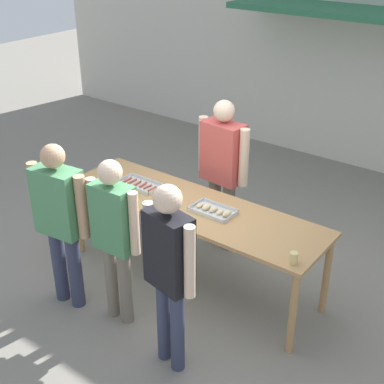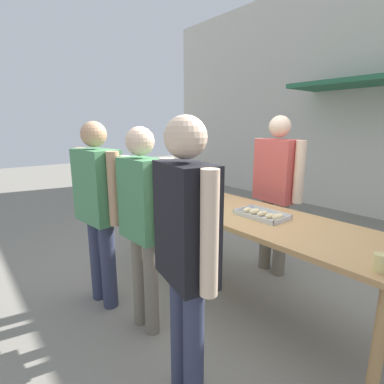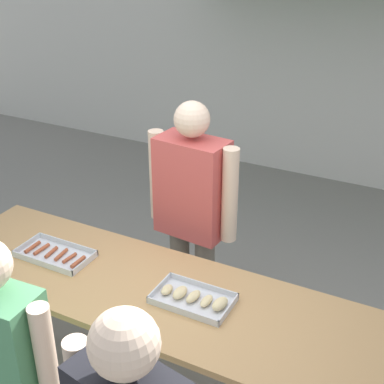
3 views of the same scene
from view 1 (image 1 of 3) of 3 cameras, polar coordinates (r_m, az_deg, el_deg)
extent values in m
plane|color=gray|center=(5.96, 0.00, -9.17)|extent=(24.00, 24.00, 0.00)
cube|color=beige|center=(8.44, 17.35, 17.38)|extent=(12.00, 0.12, 4.50)
cube|color=#2D704C|center=(7.91, 15.99, 18.06)|extent=(3.20, 1.00, 0.08)
cube|color=tan|center=(5.47, 0.00, -1.58)|extent=(2.88, 0.84, 0.04)
cylinder|color=tan|center=(6.31, -12.01, -2.80)|extent=(0.07, 0.07, 0.88)
cylinder|color=tan|center=(4.90, 10.70, -12.61)|extent=(0.07, 0.07, 0.88)
cylinder|color=tan|center=(6.72, -7.59, -0.41)|extent=(0.07, 0.07, 0.88)
cylinder|color=tan|center=(5.42, 14.16, -8.59)|extent=(0.07, 0.07, 0.88)
cube|color=silver|center=(5.88, -5.59, 0.70)|extent=(0.48, 0.26, 0.01)
cube|color=silver|center=(5.79, -6.43, 0.45)|extent=(0.48, 0.01, 0.03)
cube|color=silver|center=(5.95, -4.80, 1.32)|extent=(0.48, 0.01, 0.03)
cube|color=silver|center=(6.01, -7.27, 1.49)|extent=(0.01, 0.26, 0.03)
cube|color=silver|center=(5.73, -3.85, 0.26)|extent=(0.01, 0.26, 0.03)
cylinder|color=#A34C2D|center=(5.98, -6.95, 1.28)|extent=(0.03, 0.13, 0.02)
cylinder|color=#A34C2D|center=(5.94, -6.39, 1.14)|extent=(0.03, 0.13, 0.02)
cylinder|color=#A34C2D|center=(5.89, -5.83, 0.93)|extent=(0.04, 0.12, 0.02)
cylinder|color=#A34C2D|center=(5.85, -5.24, 0.77)|extent=(0.04, 0.13, 0.02)
cylinder|color=#A34C2D|center=(5.81, -4.75, 0.56)|extent=(0.03, 0.11, 0.02)
cylinder|color=#A34C2D|center=(5.75, -4.26, 0.33)|extent=(0.03, 0.12, 0.02)
cube|color=silver|center=(5.33, 2.26, -2.13)|extent=(0.44, 0.27, 0.01)
cube|color=silver|center=(5.23, 1.45, -2.49)|extent=(0.44, 0.01, 0.03)
cube|color=silver|center=(5.42, 3.05, -1.40)|extent=(0.44, 0.01, 0.03)
cube|color=silver|center=(5.43, 0.39, -1.26)|extent=(0.01, 0.27, 0.03)
cube|color=silver|center=(5.22, 4.22, -2.63)|extent=(0.01, 0.27, 0.03)
ellipsoid|color=beige|center=(5.40, 0.81, -1.43)|extent=(0.06, 0.10, 0.04)
ellipsoid|color=beige|center=(5.36, 1.55, -1.62)|extent=(0.07, 0.12, 0.05)
ellipsoid|color=beige|center=(5.33, 2.30, -1.87)|extent=(0.07, 0.12, 0.04)
ellipsoid|color=beige|center=(5.29, 3.03, -2.14)|extent=(0.05, 0.11, 0.04)
ellipsoid|color=beige|center=(5.25, 3.77, -2.31)|extent=(0.09, 0.13, 0.06)
cylinder|color=gold|center=(6.05, -11.70, 1.36)|extent=(0.07, 0.07, 0.06)
cylinder|color=#B2B2B7|center=(6.04, -11.73, 1.66)|extent=(0.06, 0.06, 0.01)
cylinder|color=#B22319|center=(5.99, -11.12, 1.12)|extent=(0.07, 0.07, 0.06)
cylinder|color=#B2B2B7|center=(5.97, -11.15, 1.42)|extent=(0.06, 0.06, 0.01)
cylinder|color=#DBC67A|center=(4.64, 10.78, -6.92)|extent=(0.07, 0.07, 0.10)
cylinder|color=#756B5B|center=(6.37, 2.39, -1.93)|extent=(0.14, 0.14, 0.87)
cylinder|color=#756B5B|center=(6.25, 3.89, -2.57)|extent=(0.14, 0.14, 0.87)
cube|color=#C64C47|center=(5.96, 3.32, 4.27)|extent=(0.50, 0.30, 0.69)
sphere|color=beige|center=(5.79, 3.45, 8.64)|extent=(0.24, 0.24, 0.24)
cylinder|color=beige|center=(6.13, 1.21, 5.14)|extent=(0.11, 0.11, 0.65)
cylinder|color=beige|center=(5.79, 5.56, 3.65)|extent=(0.11, 0.11, 0.65)
cylinder|color=#333851|center=(5.49, -12.36, -8.15)|extent=(0.14, 0.14, 0.84)
cylinder|color=#333851|center=(5.61, -13.98, -7.47)|extent=(0.14, 0.14, 0.84)
cube|color=#478456|center=(5.16, -14.05, -0.98)|extent=(0.49, 0.31, 0.66)
sphere|color=tan|center=(4.97, -14.65, 3.72)|extent=(0.23, 0.23, 0.23)
cylinder|color=tan|center=(4.98, -11.67, -1.60)|extent=(0.10, 0.10, 0.63)
cylinder|color=tan|center=(5.34, -16.31, -0.08)|extent=(0.10, 0.10, 0.63)
cylinder|color=#333851|center=(4.68, -1.56, -14.51)|extent=(0.12, 0.12, 0.85)
cylinder|color=#333851|center=(4.79, -3.03, -13.42)|extent=(0.12, 0.12, 0.85)
cube|color=black|center=(4.27, -2.49, -6.29)|extent=(0.44, 0.29, 0.67)
sphere|color=beige|center=(4.03, -2.63, -0.75)|extent=(0.23, 0.23, 0.23)
cylinder|color=beige|center=(4.11, -0.26, -7.53)|extent=(0.09, 0.09, 0.64)
cylinder|color=beige|center=(4.43, -4.57, -4.78)|extent=(0.09, 0.09, 0.64)
cylinder|color=#756B5B|center=(5.21, -7.10, -9.99)|extent=(0.12, 0.12, 0.82)
cylinder|color=#756B5B|center=(5.31, -8.58, -9.30)|extent=(0.12, 0.12, 0.82)
cube|color=#478456|center=(4.85, -8.39, -2.72)|extent=(0.41, 0.24, 0.65)
sphere|color=beige|center=(4.64, -8.76, 2.10)|extent=(0.22, 0.22, 0.22)
cylinder|color=beige|center=(4.70, -6.19, -3.39)|extent=(0.09, 0.09, 0.61)
cylinder|color=beige|center=(4.99, -10.48, -1.76)|extent=(0.09, 0.09, 0.61)
camera|label=2|loc=(2.75, 4.99, -14.57)|focal=28.00mm
camera|label=3|loc=(2.42, -4.46, 8.98)|focal=50.00mm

